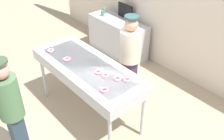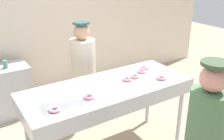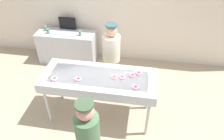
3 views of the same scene
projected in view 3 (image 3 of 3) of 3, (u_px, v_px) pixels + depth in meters
The scene contains 15 objects.
ground_plane at pixel (101, 114), 4.47m from camera, with size 16.00×16.00×0.00m, color tan.
fryer_conveyor at pixel (99, 80), 3.89m from camera, with size 2.11×0.84×1.04m.
strawberry_donut_0 at pixel (132, 75), 3.83m from camera, with size 0.12×0.12×0.03m, color pink.
strawberry_donut_1 at pixel (54, 79), 3.75m from camera, with size 0.12×0.12×0.03m, color pink.
strawberry_donut_2 at pixel (138, 73), 3.89m from camera, with size 0.12×0.12×0.03m, color pink.
strawberry_donut_3 at pixel (114, 77), 3.78m from camera, with size 0.12×0.12×0.03m, color pink.
strawberry_donut_4 at pixel (135, 87), 3.58m from camera, with size 0.12×0.12×0.03m, color pink.
strawberry_donut_5 at pixel (122, 77), 3.79m from camera, with size 0.12×0.12×0.03m, color pink.
strawberry_donut_6 at pixel (78, 79), 3.75m from camera, with size 0.12×0.12×0.03m, color pink.
worker_baker at pixel (111, 54), 4.54m from camera, with size 0.38×0.38×1.67m.
prep_counter at pixel (68, 47), 5.78m from camera, with size 1.55×0.57×0.87m, color #B7BABF.
paper_cup_0 at pixel (46, 28), 5.58m from camera, with size 0.07×0.07×0.13m, color #4C8C66.
paper_cup_1 at pixel (80, 33), 5.36m from camera, with size 0.07×0.07×0.13m, color #4C8C66.
paper_cup_2 at pixel (48, 31), 5.45m from camera, with size 0.07×0.07×0.13m, color #4C8C66.
menu_display at pixel (67, 23), 5.60m from camera, with size 0.45×0.04×0.33m, color black.
Camera 3 is at (0.71, -2.88, 3.48)m, focal length 33.78 mm.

